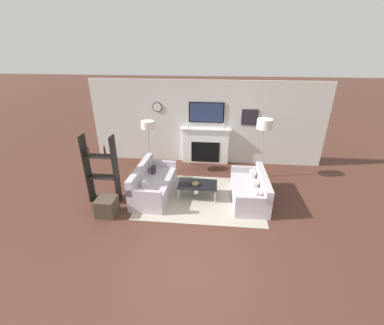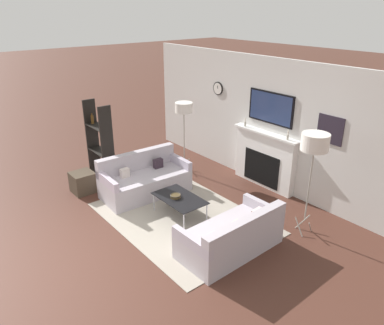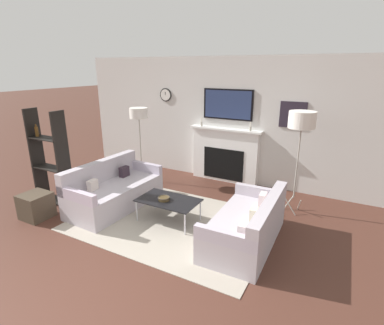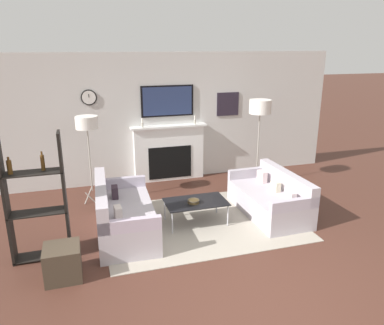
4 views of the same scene
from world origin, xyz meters
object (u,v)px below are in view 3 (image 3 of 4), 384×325
Objects in this scene: coffee_table at (168,201)px; decorative_bowl at (164,198)px; couch_right at (247,226)px; ottoman at (36,206)px; floor_lamp_right at (302,121)px; floor_lamp_left at (139,114)px; couch_left at (114,191)px; shelf_unit at (50,160)px.

decorative_bowl is (-0.05, -0.05, 0.06)m from coffee_table.
decorative_bowl is (-1.42, -0.04, 0.15)m from couch_right.
floor_lamp_right is at bearing 31.23° from ottoman.
floor_lamp_left is 3.35m from floor_lamp_right.
couch_left is 1.07× the size of couch_right.
couch_left is 1.79× the size of coffee_table.
ottoman is at bearing -101.46° from floor_lamp_left.
floor_lamp_right reaches higher than ottoman.
floor_lamp_left is 2.00m from shelf_unit.
ottoman is (0.28, -0.59, -0.61)m from shelf_unit.
coffee_table is (1.19, 0.01, 0.07)m from couch_left.
floor_lamp_left is at bearing 106.34° from couch_left.
floor_lamp_left is 0.92× the size of floor_lamp_right.
couch_right reaches higher than coffee_table.
couch_right is 3.76m from shelf_unit.
coffee_table is 0.09m from decorative_bowl.
shelf_unit is 3.98× the size of ottoman.
coffee_table is at bearing -142.68° from floor_lamp_right.
floor_lamp_left is 2.69m from ottoman.
ottoman is at bearing -164.22° from couch_right.
coffee_table is at bearing 9.26° from shelf_unit.
shelf_unit reaches higher than couch_right.
floor_lamp_right is 4.06× the size of ottoman.
couch_left is at bearing -155.46° from floor_lamp_right.
floor_lamp_left is at bearing 137.74° from decorative_bowl.
coffee_table is 2.41m from shelf_unit.
couch_right is 1.96m from floor_lamp_right.
floor_lamp_left is (-2.95, 1.35, 1.24)m from couch_right.
couch_right is 1.37m from coffee_table.
floor_lamp_left is at bearing 78.54° from ottoman.
couch_left reaches higher than couch_right.
coffee_table is (-1.37, 0.01, 0.10)m from couch_right.
couch_left is 1.00× the size of floor_lamp_right.
couch_left reaches higher than coffee_table.
couch_right is 0.95× the size of shelf_unit.
couch_left reaches higher than ottoman.
floor_lamp_right is (3.35, 0.00, 0.13)m from floor_lamp_left.
couch_left is 4.05× the size of ottoman.
decorative_bowl is at bearing 24.75° from ottoman.
coffee_table is at bearing 179.76° from couch_right.
floor_lamp_right is 4.69m from ottoman.
floor_lamp_left is at bearing 139.77° from coffee_table.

